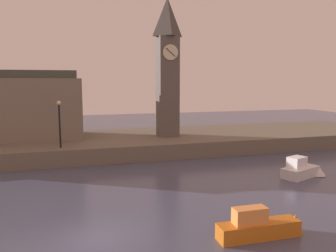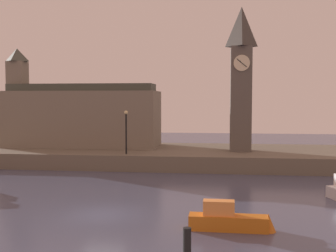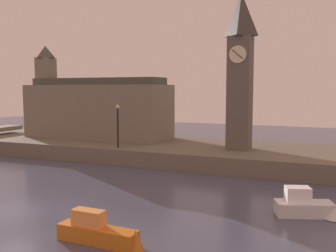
{
  "view_description": "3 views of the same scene",
  "coord_description": "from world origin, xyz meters",
  "px_view_note": "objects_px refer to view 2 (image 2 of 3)",
  "views": [
    {
      "loc": [
        -1.11,
        -15.11,
        7.27
      ],
      "look_at": [
        7.49,
        14.05,
        3.24
      ],
      "focal_mm": 35.81,
      "sensor_mm": 36.0,
      "label": 1
    },
    {
      "loc": [
        6.59,
        -22.86,
        6.63
      ],
      "look_at": [
        1.72,
        17.71,
        4.05
      ],
      "focal_mm": 44.05,
      "sensor_mm": 36.0,
      "label": 2
    },
    {
      "loc": [
        17.12,
        -16.69,
        7.16
      ],
      "look_at": [
        3.72,
        14.24,
        3.91
      ],
      "focal_mm": 41.4,
      "sensor_mm": 36.0,
      "label": 3
    }
  ],
  "objects_px": {
    "boat_patrol_orange": "(233,220)",
    "streetlamp": "(126,127)",
    "mooring_post_right": "(187,250)",
    "parliament_hall": "(79,115)",
    "clock_tower": "(241,77)"
  },
  "relations": [
    {
      "from": "boat_patrol_orange",
      "to": "streetlamp",
      "type": "bearing_deg",
      "value": 118.56
    },
    {
      "from": "parliament_hall",
      "to": "mooring_post_right",
      "type": "height_order",
      "value": "parliament_hall"
    },
    {
      "from": "parliament_hall",
      "to": "streetlamp",
      "type": "bearing_deg",
      "value": -42.44
    },
    {
      "from": "streetlamp",
      "to": "mooring_post_right",
      "type": "distance_m",
      "value": 24.08
    },
    {
      "from": "parliament_hall",
      "to": "streetlamp",
      "type": "height_order",
      "value": "parliament_hall"
    },
    {
      "from": "clock_tower",
      "to": "streetlamp",
      "type": "relative_size",
      "value": 3.47
    },
    {
      "from": "mooring_post_right",
      "to": "clock_tower",
      "type": "bearing_deg",
      "value": 82.59
    },
    {
      "from": "mooring_post_right",
      "to": "boat_patrol_orange",
      "type": "bearing_deg",
      "value": 70.01
    },
    {
      "from": "parliament_hall",
      "to": "streetlamp",
      "type": "distance_m",
      "value": 9.21
    },
    {
      "from": "streetlamp",
      "to": "boat_patrol_orange",
      "type": "relative_size",
      "value": 0.93
    },
    {
      "from": "mooring_post_right",
      "to": "streetlamp",
      "type": "bearing_deg",
      "value": 108.22
    },
    {
      "from": "streetlamp",
      "to": "mooring_post_right",
      "type": "xyz_separation_m",
      "value": [
        7.46,
        -22.67,
        -3.19
      ]
    },
    {
      "from": "boat_patrol_orange",
      "to": "parliament_hall",
      "type": "bearing_deg",
      "value": 124.57
    },
    {
      "from": "clock_tower",
      "to": "parliament_hall",
      "type": "bearing_deg",
      "value": 172.19
    },
    {
      "from": "mooring_post_right",
      "to": "parliament_hall",
      "type": "bearing_deg",
      "value": 116.25
    }
  ]
}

